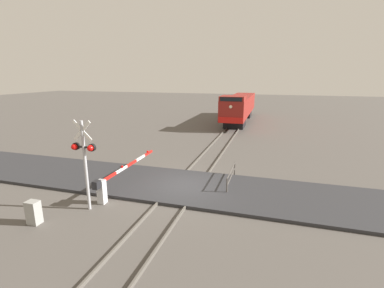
{
  "coord_description": "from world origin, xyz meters",
  "views": [
    {
      "loc": [
        4.41,
        -13.7,
        6.18
      ],
      "look_at": [
        -1.09,
        4.82,
        1.31
      ],
      "focal_mm": 25.64,
      "sensor_mm": 36.0,
      "label": 1
    }
  ],
  "objects_px": {
    "crossing_signal": "(84,155)",
    "utility_cabinet": "(34,212)",
    "crossing_gate": "(111,181)",
    "guard_railing": "(231,175)",
    "locomotive": "(239,106)"
  },
  "relations": [
    {
      "from": "crossing_gate",
      "to": "guard_railing",
      "type": "relative_size",
      "value": 2.15
    },
    {
      "from": "utility_cabinet",
      "to": "crossing_gate",
      "type": "bearing_deg",
      "value": 63.97
    },
    {
      "from": "guard_railing",
      "to": "utility_cabinet",
      "type": "bearing_deg",
      "value": -138.09
    },
    {
      "from": "crossing_signal",
      "to": "utility_cabinet",
      "type": "distance_m",
      "value": 3.13
    },
    {
      "from": "locomotive",
      "to": "utility_cabinet",
      "type": "height_order",
      "value": "locomotive"
    },
    {
      "from": "locomotive",
      "to": "guard_railing",
      "type": "xyz_separation_m",
      "value": [
        2.35,
        -22.59,
        -1.43
      ]
    },
    {
      "from": "crossing_signal",
      "to": "crossing_gate",
      "type": "height_order",
      "value": "crossing_signal"
    },
    {
      "from": "guard_railing",
      "to": "crossing_gate",
      "type": "bearing_deg",
      "value": -150.39
    },
    {
      "from": "locomotive",
      "to": "utility_cabinet",
      "type": "xyz_separation_m",
      "value": [
        -5.06,
        -29.24,
        -1.55
      ]
    },
    {
      "from": "crossing_gate",
      "to": "utility_cabinet",
      "type": "bearing_deg",
      "value": -116.03
    },
    {
      "from": "crossing_signal",
      "to": "guard_railing",
      "type": "bearing_deg",
      "value": 39.23
    },
    {
      "from": "crossing_gate",
      "to": "utility_cabinet",
      "type": "relative_size",
      "value": 6.25
    },
    {
      "from": "locomotive",
      "to": "crossing_signal",
      "type": "height_order",
      "value": "crossing_signal"
    },
    {
      "from": "locomotive",
      "to": "crossing_signal",
      "type": "distance_m",
      "value": 27.72
    },
    {
      "from": "locomotive",
      "to": "guard_railing",
      "type": "relative_size",
      "value": 5.53
    }
  ]
}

